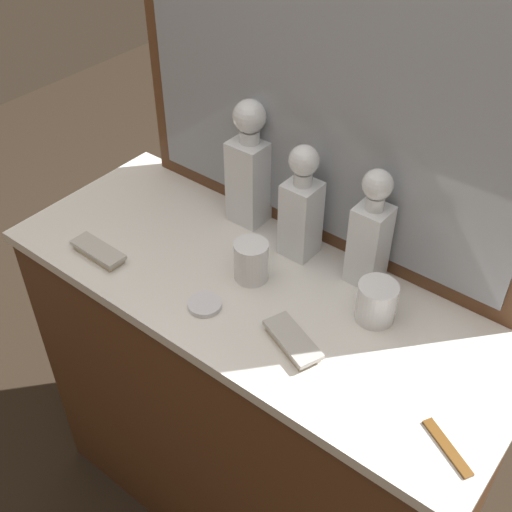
{
  "coord_description": "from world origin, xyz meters",
  "views": [
    {
      "loc": [
        0.66,
        -0.83,
        1.92
      ],
      "look_at": [
        0.0,
        0.0,
        1.02
      ],
      "focal_mm": 44.87,
      "sensor_mm": 36.0,
      "label": 1
    }
  ],
  "objects": [
    {
      "name": "crystal_decanter_front",
      "position": [
        0.01,
        0.15,
        1.06
      ],
      "size": [
        0.08,
        0.08,
        0.29
      ],
      "color": "white",
      "rests_on": "dresser"
    },
    {
      "name": "crystal_decanter_center",
      "position": [
        0.18,
        0.17,
        1.06
      ],
      "size": [
        0.07,
        0.07,
        0.29
      ],
      "color": "white",
      "rests_on": "dresser"
    },
    {
      "name": "tortoiseshell_comb",
      "position": [
        0.53,
        -0.13,
        0.95
      ],
      "size": [
        0.12,
        0.08,
        0.01
      ],
      "color": "brown",
      "rests_on": "dresser"
    },
    {
      "name": "ground_plane",
      "position": [
        0.0,
        0.0,
        0.0
      ],
      "size": [
        6.0,
        6.0,
        0.0
      ],
      "primitive_type": "plane",
      "color": "#2D2319"
    },
    {
      "name": "crystal_tumbler_front",
      "position": [
        -0.02,
        0.01,
        0.99
      ],
      "size": [
        0.08,
        0.08,
        0.1
      ],
      "color": "white",
      "rests_on": "dresser"
    },
    {
      "name": "crystal_decanter_far_left",
      "position": [
        -0.17,
        0.19,
        1.07
      ],
      "size": [
        0.09,
        0.09,
        0.32
      ],
      "color": "white",
      "rests_on": "dresser"
    },
    {
      "name": "crystal_tumbler_far_right",
      "position": [
        0.26,
        0.07,
        0.98
      ],
      "size": [
        0.08,
        0.08,
        0.09
      ],
      "color": "white",
      "rests_on": "dresser"
    },
    {
      "name": "dresser",
      "position": [
        0.0,
        0.0,
        0.47
      ],
      "size": [
        1.22,
        0.49,
        0.94
      ],
      "color": "brown",
      "rests_on": "ground_plane"
    },
    {
      "name": "silver_brush_far_right",
      "position": [
        0.17,
        -0.1,
        0.96
      ],
      "size": [
        0.15,
        0.11,
        0.02
      ],
      "color": "#B7A88C",
      "rests_on": "dresser"
    },
    {
      "name": "silver_brush_rear",
      "position": [
        -0.35,
        -0.16,
        0.96
      ],
      "size": [
        0.15,
        0.05,
        0.02
      ],
      "color": "#B7A88C",
      "rests_on": "dresser"
    },
    {
      "name": "porcelain_dish",
      "position": [
        -0.04,
        -0.13,
        0.95
      ],
      "size": [
        0.07,
        0.07,
        0.01
      ],
      "color": "silver",
      "rests_on": "dresser"
    },
    {
      "name": "dresser_mirror",
      "position": [
        0.0,
        0.23,
        1.31
      ],
      "size": [
        1.03,
        0.03,
        0.73
      ],
      "color": "brown",
      "rests_on": "dresser"
    }
  ]
}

